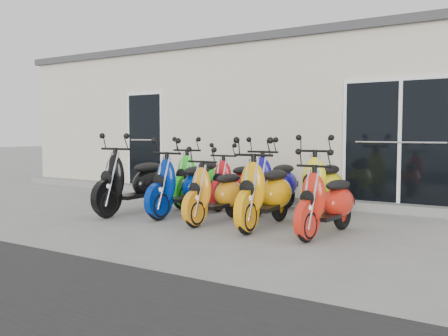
{
  "coord_description": "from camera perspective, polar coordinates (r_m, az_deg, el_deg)",
  "views": [
    {
      "loc": [
        4.67,
        -6.7,
        1.36
      ],
      "look_at": [
        0.0,
        0.6,
        0.75
      ],
      "focal_mm": 40.0,
      "sensor_mm": 36.0,
      "label": 1
    }
  ],
  "objects": [
    {
      "name": "ground",
      "position": [
        8.28,
        -2.25,
        -5.43
      ],
      "size": [
        80.0,
        80.0,
        0.0
      ],
      "primitive_type": "plane",
      "color": "gray",
      "rests_on": "ground"
    },
    {
      "name": "building",
      "position": [
        12.78,
        11.22,
        5.02
      ],
      "size": [
        14.0,
        6.0,
        3.2
      ],
      "primitive_type": "cube",
      "color": "beige",
      "rests_on": "ground"
    },
    {
      "name": "roof_cap",
      "position": [
        12.93,
        11.33,
        12.48
      ],
      "size": [
        14.2,
        6.2,
        0.16
      ],
      "primitive_type": "cube",
      "color": "#3F3F42",
      "rests_on": "building"
    },
    {
      "name": "front_step",
      "position": [
        9.97,
        4.41,
        -3.39
      ],
      "size": [
        14.0,
        0.4,
        0.15
      ],
      "primitive_type": "cube",
      "color": "gray",
      "rests_on": "ground"
    },
    {
      "name": "door_left",
      "position": [
        11.86,
        -8.99,
        3.49
      ],
      "size": [
        1.07,
        0.08,
        2.22
      ],
      "primitive_type": "cube",
      "color": "black",
      "rests_on": "front_step"
    },
    {
      "name": "door_right",
      "position": [
        9.11,
        19.5,
        3.17
      ],
      "size": [
        2.02,
        0.08,
        2.22
      ],
      "primitive_type": "cube",
      "color": "black",
      "rests_on": "front_step"
    },
    {
      "name": "scooter_front_black",
      "position": [
        8.57,
        -10.37,
        -0.57
      ],
      "size": [
        0.73,
        1.87,
        1.37
      ],
      "primitive_type": null,
      "rotation": [
        0.0,
        0.0,
        0.03
      ],
      "color": "black",
      "rests_on": "ground"
    },
    {
      "name": "scooter_front_blue",
      "position": [
        8.22,
        -4.74,
        -0.98
      ],
      "size": [
        0.68,
        1.76,
        1.29
      ],
      "primitive_type": null,
      "rotation": [
        0.0,
        0.0,
        -0.02
      ],
      "color": "navy",
      "rests_on": "ground"
    },
    {
      "name": "scooter_front_orange_a",
      "position": [
        7.57,
        -0.9,
        -1.86
      ],
      "size": [
        0.6,
        1.59,
        1.17
      ],
      "primitive_type": null,
      "rotation": [
        0.0,
        0.0,
        -0.02
      ],
      "color": "orange",
      "rests_on": "ground"
    },
    {
      "name": "scooter_front_orange_b",
      "position": [
        7.18,
        4.76,
        -1.61
      ],
      "size": [
        0.77,
        1.82,
        1.31
      ],
      "primitive_type": null,
      "rotation": [
        0.0,
        0.0,
        0.07
      ],
      "color": "orange",
      "rests_on": "ground"
    },
    {
      "name": "scooter_front_red",
      "position": [
        6.72,
        11.68,
        -2.69
      ],
      "size": [
        0.71,
        1.62,
        1.17
      ],
      "primitive_type": null,
      "rotation": [
        0.0,
        0.0,
        -0.09
      ],
      "color": "red",
      "rests_on": "ground"
    },
    {
      "name": "scooter_back_green",
      "position": [
        9.4,
        -3.02,
        -0.32
      ],
      "size": [
        0.84,
        1.82,
        1.3
      ],
      "primitive_type": null,
      "rotation": [
        0.0,
        0.0,
        0.12
      ],
      "color": "#26CB1E",
      "rests_on": "ground"
    },
    {
      "name": "scooter_back_red",
      "position": [
        9.06,
        1.06,
        -0.82
      ],
      "size": [
        0.69,
        1.65,
        1.19
      ],
      "primitive_type": null,
      "rotation": [
        0.0,
        0.0,
        0.06
      ],
      "color": "red",
      "rests_on": "ground"
    },
    {
      "name": "scooter_back_blue",
      "position": [
        8.57,
        5.69,
        -0.74
      ],
      "size": [
        0.65,
        1.76,
        1.3
      ],
      "primitive_type": null,
      "rotation": [
        0.0,
        0.0,
        -0.0
      ],
      "color": "#120C86",
      "rests_on": "ground"
    },
    {
      "name": "scooter_back_yellow",
      "position": [
        8.18,
        11.21,
        -0.88
      ],
      "size": [
        0.8,
        1.86,
        1.34
      ],
      "primitive_type": null,
      "rotation": [
        0.0,
        0.0,
        0.08
      ],
      "color": "yellow",
      "rests_on": "ground"
    }
  ]
}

